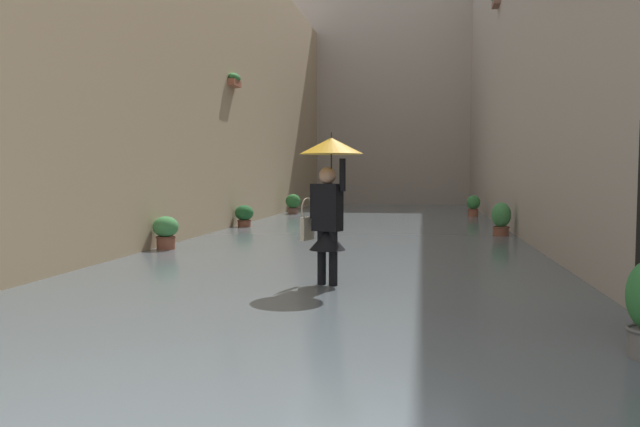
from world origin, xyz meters
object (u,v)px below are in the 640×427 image
object	(u,v)px
potted_plant_mid_left	(473,206)
potted_plant_near_right	(293,204)
person_wading	(329,188)
potted_plant_near_left	(501,220)
potted_plant_far_right	(244,216)
potted_plant_mid_right	(166,233)

from	to	relation	value
potted_plant_mid_left	potted_plant_near_right	bearing A→B (deg)	-3.40
potted_plant_near_right	person_wading	bearing A→B (deg)	103.94
potted_plant_mid_left	potted_plant_near_left	xyz separation A→B (m)	(-0.13, 6.89, 0.01)
person_wading	potted_plant_far_right	xyz separation A→B (m)	(3.86, -8.88, -1.03)
person_wading	potted_plant_mid_right	xyz separation A→B (m)	(3.88, -3.44, -1.00)
person_wading	potted_plant_near_left	size ratio (longest dim) A/B	2.36
potted_plant_far_right	potted_plant_mid_right	bearing A→B (deg)	89.78
potted_plant_mid_left	potted_plant_near_left	size ratio (longest dim) A/B	0.94
potted_plant_near_left	potted_plant_near_right	size ratio (longest dim) A/B	1.07
potted_plant_mid_left	potted_plant_near_right	size ratio (longest dim) A/B	1.00
person_wading	potted_plant_mid_left	xyz separation A→B (m)	(-3.05, -14.36, -0.96)
person_wading	potted_plant_mid_left	world-z (taller)	person_wading
person_wading	potted_plant_near_right	world-z (taller)	person_wading
person_wading	potted_plant_mid_right	bearing A→B (deg)	-41.56
potted_plant_mid_right	potted_plant_near_right	world-z (taller)	potted_plant_near_right
person_wading	potted_plant_mid_right	distance (m)	5.28
potted_plant_far_right	potted_plant_near_right	size ratio (longest dim) A/B	0.84
potted_plant_far_right	potted_plant_near_right	bearing A→B (deg)	-91.88
potted_plant_far_right	potted_plant_near_right	world-z (taller)	potted_plant_near_right
person_wading	potted_plant_far_right	bearing A→B (deg)	-66.53
potted_plant_near_left	potted_plant_near_right	distance (m)	10.00
person_wading	potted_plant_near_left	distance (m)	8.17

